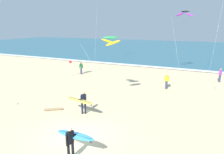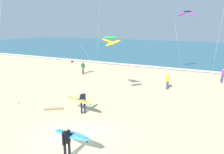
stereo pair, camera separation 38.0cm
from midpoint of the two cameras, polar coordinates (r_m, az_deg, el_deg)
The scene contains 12 objects.
ground_plane at distance 12.94m, azimuth -9.06°, elevation -15.41°, with size 160.00×160.00×0.00m, color #D1BA8E.
ocean_water at distance 61.86m, azimuth 20.55°, elevation 7.11°, with size 160.00×60.00×0.08m, color #2D6075.
shoreline_foam at distance 32.78m, azimuth 14.41°, elevation 2.45°, with size 160.00×1.25×0.01m, color white.
surfer_lead at distance 10.64m, azimuth -10.46°, elevation -15.85°, with size 2.28×1.03×1.71m.
surfer_trailing at distance 15.28m, azimuth -7.73°, elevation -6.33°, with size 2.62×1.15×1.71m.
kite_arc_charcoal_far at distance 28.13m, azimuth 20.11°, elevation 15.84°, with size 2.93×2.65×8.03m.
kite_arc_emerald_low at distance 17.80m, azimuth 0.24°, elevation 9.83°, with size 3.25×2.96×5.40m.
bystander_green_top at distance 28.18m, azimuth -7.49°, elevation 2.47°, with size 0.38×0.38×1.59m.
bystander_purple_top at distance 26.71m, azimuth 28.14°, elevation 0.32°, with size 0.31×0.44×1.59m.
bystander_yellow_top at distance 21.91m, azimuth 15.34°, elevation -1.17°, with size 0.50×0.22×1.59m.
lifeguard_flag at distance 26.87m, azimuth -10.55°, elevation 2.79°, with size 0.45×0.05×2.10m.
driftwood_log at distance 16.80m, azimuth -14.97°, elevation -8.32°, with size 0.18×0.18×1.34m, color #846B4C.
Camera 2 is at (6.95, -8.98, 6.26)m, focal length 33.74 mm.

